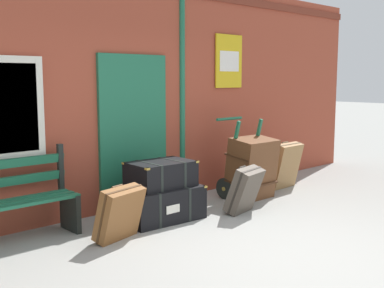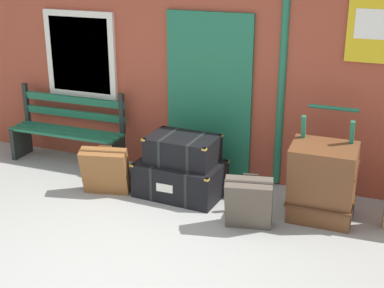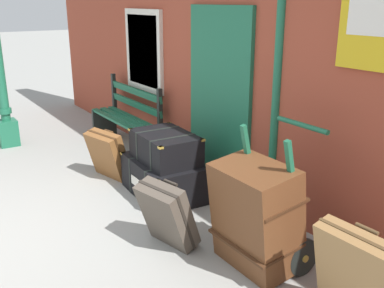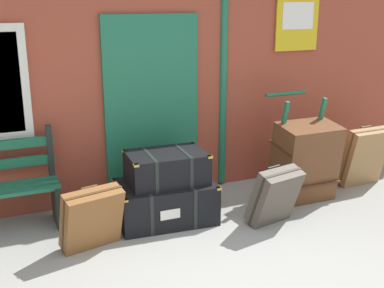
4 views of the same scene
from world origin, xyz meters
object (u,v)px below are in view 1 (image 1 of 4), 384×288
steamer_trunk_base (161,203)px  large_brown_trunk (252,168)px  suitcase_umber (286,166)px  suitcase_oxblood (244,190)px  platform_bench (3,204)px  steamer_trunk_middle (161,174)px  porters_trolley (242,179)px  suitcase_cream (119,213)px

steamer_trunk_base → large_brown_trunk: (1.67, -0.09, 0.25)m
large_brown_trunk → suitcase_umber: 0.95m
suitcase_umber → suitcase_oxblood: size_ratio=1.21×
steamer_trunk_base → suitcase_oxblood: suitcase_oxblood is taller
platform_bench → steamer_trunk_middle: 1.90m
platform_bench → suitcase_oxblood: bearing=-18.9°
large_brown_trunk → suitcase_umber: bearing=4.4°
suitcase_umber → porters_trolley: bearing=173.6°
porters_trolley → suitcase_cream: porters_trolley is taller
platform_bench → steamer_trunk_base: 1.89m
steamer_trunk_base → suitcase_umber: size_ratio=1.38×
porters_trolley → large_brown_trunk: 0.26m
steamer_trunk_base → porters_trolley: porters_trolley is taller
platform_bench → suitcase_cream: 1.24m
large_brown_trunk → suitcase_umber: large_brown_trunk is taller
steamer_trunk_base → steamer_trunk_middle: 0.37m
large_brown_trunk → steamer_trunk_middle: bearing=176.3°
suitcase_cream → steamer_trunk_base: bearing=20.5°
steamer_trunk_middle → platform_bench: bearing=167.5°
large_brown_trunk → platform_bench: bearing=171.6°
steamer_trunk_middle → suitcase_cream: bearing=-158.9°
suitcase_cream → suitcase_umber: bearing=4.9°
suitcase_umber → suitcase_oxblood: bearing=-162.2°
large_brown_trunk → suitcase_oxblood: (-0.68, -0.45, -0.15)m
steamer_trunk_base → suitcase_umber: bearing=-0.3°
steamer_trunk_middle → suitcase_oxblood: size_ratio=1.33×
porters_trolley → suitcase_oxblood: (-0.68, -0.62, 0.04)m
steamer_trunk_base → suitcase_umber: 2.62m
platform_bench → suitcase_oxblood: (2.82, -0.97, -0.13)m
porters_trolley → large_brown_trunk: porters_trolley is taller
steamer_trunk_middle → porters_trolley: size_ratio=0.70×
steamer_trunk_base → porters_trolley: (1.67, 0.09, 0.06)m
steamer_trunk_base → suitcase_cream: 0.90m
steamer_trunk_base → suitcase_oxblood: size_ratio=1.68×
porters_trolley → suitcase_cream: bearing=-170.9°
porters_trolley → suitcase_umber: bearing=-6.4°
suitcase_cream → steamer_trunk_middle: bearing=21.1°
porters_trolley → suitcase_oxblood: bearing=-137.4°
platform_bench → porters_trolley: porters_trolley is taller
steamer_trunk_base → suitcase_cream: size_ratio=1.71×
porters_trolley → suitcase_oxblood: 0.92m
platform_bench → steamer_trunk_middle: platform_bench is taller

